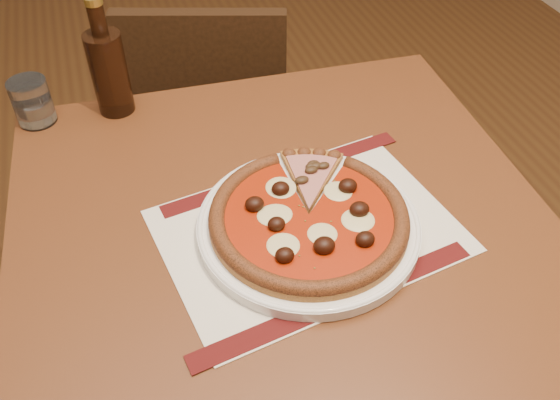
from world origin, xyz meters
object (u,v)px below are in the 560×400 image
(chair_far, at_px, (213,119))
(bottle, at_px, (109,69))
(pizza, at_px, (309,216))
(table, at_px, (284,267))
(water_glass, at_px, (32,102))
(plate, at_px, (308,226))

(chair_far, distance_m, bottle, 0.54)
(bottle, bearing_deg, pizza, -60.18)
(chair_far, bearing_deg, table, 105.25)
(water_glass, bearing_deg, chair_far, 39.72)
(table, bearing_deg, plate, -41.75)
(table, height_order, water_glass, water_glass)
(table, height_order, chair_far, chair_far)
(bottle, bearing_deg, chair_far, 53.81)
(plate, xyz_separation_m, water_glass, (-0.37, 0.41, 0.03))
(pizza, bearing_deg, plate, 72.86)
(chair_far, relative_size, plate, 2.50)
(chair_far, distance_m, plate, 0.77)
(table, xyz_separation_m, pizza, (0.03, -0.03, 0.13))
(table, relative_size, bottle, 3.92)
(plate, distance_m, pizza, 0.02)
(table, distance_m, chair_far, 0.71)
(table, relative_size, plate, 2.62)
(table, distance_m, water_glass, 0.53)
(pizza, relative_size, water_glass, 3.54)
(chair_far, distance_m, pizza, 0.78)
(table, height_order, bottle, bottle)
(table, xyz_separation_m, water_glass, (-0.34, 0.38, 0.14))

